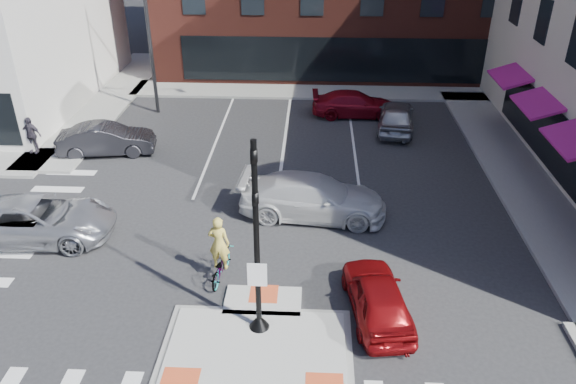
# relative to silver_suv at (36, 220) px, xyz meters

# --- Properties ---
(ground) EXTENTS (120.00, 120.00, 0.00)m
(ground) POSITION_rel_silver_suv_xyz_m (8.61, -4.88, -0.79)
(ground) COLOR #28282B
(ground) RESTS_ON ground
(refuge_island) EXTENTS (5.40, 4.65, 0.13)m
(refuge_island) POSITION_rel_silver_suv_xyz_m (8.61, -5.14, -0.74)
(refuge_island) COLOR gray
(refuge_island) RESTS_ON ground
(sidewalk_e) EXTENTS (3.00, 24.00, 0.15)m
(sidewalk_e) POSITION_rel_silver_suv_xyz_m (19.41, 5.12, -0.72)
(sidewalk_e) COLOR gray
(sidewalk_e) RESTS_ON ground
(sidewalk_n) EXTENTS (26.00, 3.00, 0.15)m
(sidewalk_n) POSITION_rel_silver_suv_xyz_m (11.61, 17.12, -0.72)
(sidewalk_n) COLOR gray
(sidewalk_n) RESTS_ON ground
(signal_pole) EXTENTS (0.60, 0.60, 5.98)m
(signal_pole) POSITION_rel_silver_suv_xyz_m (8.61, -4.49, 1.56)
(signal_pole) COLOR black
(signal_pole) RESTS_ON refuge_island
(mast_arm_signal) EXTENTS (6.10, 2.24, 8.00)m
(mast_arm_signal) POSITION_rel_silver_suv_xyz_m (5.14, 13.12, 5.41)
(mast_arm_signal) COLOR black
(mast_arm_signal) RESTS_ON ground
(silver_suv) EXTENTS (5.85, 2.96, 1.59)m
(silver_suv) POSITION_rel_silver_suv_xyz_m (0.00, 0.00, 0.00)
(silver_suv) COLOR #B9BBC1
(silver_suv) RESTS_ON ground
(red_sedan) EXTENTS (2.17, 4.22, 1.37)m
(red_sedan) POSITION_rel_silver_suv_xyz_m (12.11, -3.65, -0.11)
(red_sedan) COLOR maroon
(red_sedan) RESTS_ON ground
(white_pickup) EXTENTS (5.91, 2.84, 1.66)m
(white_pickup) POSITION_rel_silver_suv_xyz_m (10.11, 2.12, 0.04)
(white_pickup) COLOR silver
(white_pickup) RESTS_ON ground
(bg_car_dark) EXTENTS (4.73, 2.31, 1.49)m
(bg_car_dark) POSITION_rel_silver_suv_xyz_m (0.11, 7.44, -0.05)
(bg_car_dark) COLOR #232328
(bg_car_dark) RESTS_ON ground
(bg_car_silver) EXTENTS (2.46, 4.80, 1.56)m
(bg_car_silver) POSITION_rel_silver_suv_xyz_m (14.44, 11.18, -0.01)
(bg_car_silver) COLOR #A7A9AF
(bg_car_silver) RESTS_ON ground
(bg_car_red) EXTENTS (4.83, 2.11, 1.38)m
(bg_car_red) POSITION_rel_silver_suv_xyz_m (12.36, 13.13, -0.10)
(bg_car_red) COLOR maroon
(bg_car_red) RESTS_ON ground
(cyclist) EXTENTS (0.91, 1.97, 2.36)m
(cyclist) POSITION_rel_silver_suv_xyz_m (7.11, -2.08, 0.00)
(cyclist) COLOR #3F3F44
(cyclist) RESTS_ON ground
(pedestrian_b) EXTENTS (1.10, 0.59, 1.78)m
(pedestrian_b) POSITION_rel_silver_suv_xyz_m (-3.39, 7.12, 0.25)
(pedestrian_b) COLOR #332E39
(pedestrian_b) RESTS_ON sidewalk_nw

